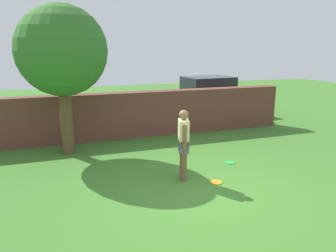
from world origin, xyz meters
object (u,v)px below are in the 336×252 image
person (184,142)px  frisbee_green (230,162)px  frisbee_orange (216,182)px  tree (62,52)px  car (208,97)px

person → frisbee_green: person is taller
frisbee_orange → tree: bearing=131.5°
frisbee_orange → car: bearing=65.2°
person → frisbee_orange: bearing=-109.8°
frisbee_orange → person: bearing=144.2°
frisbee_green → frisbee_orange: bearing=-132.3°
car → frisbee_orange: (-3.10, -6.70, -0.85)m
frisbee_green → tree: bearing=149.6°
car → person: bearing=-125.1°
person → frisbee_green: size_ratio=6.00×
tree → person: tree is taller
tree → frisbee_green: bearing=-30.4°
tree → car: tree is taller
tree → car: (6.07, 3.35, -1.98)m
car → frisbee_orange: bearing=-119.2°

